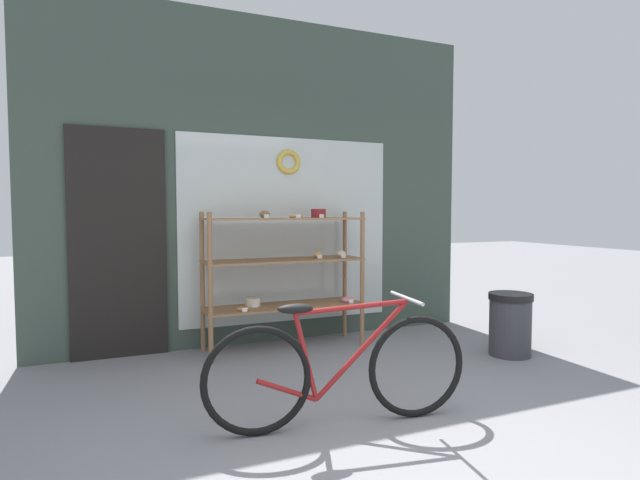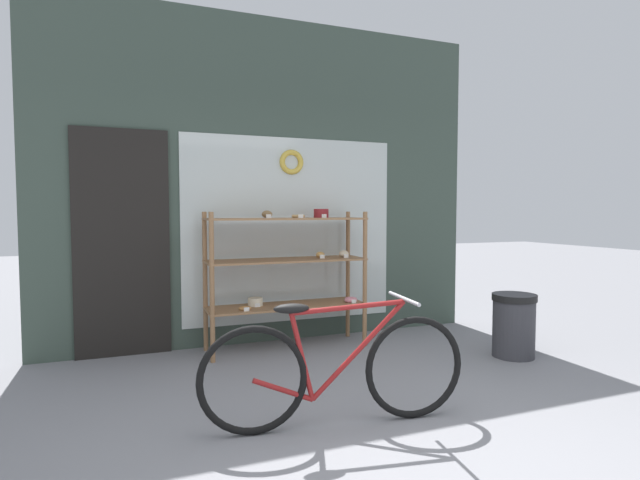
# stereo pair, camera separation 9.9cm
# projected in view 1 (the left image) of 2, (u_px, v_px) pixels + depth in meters

# --- Properties ---
(ground_plane) EXTENTS (30.00, 30.00, 0.00)m
(ground_plane) POSITION_uv_depth(u_px,v_px,m) (430.00, 470.00, 2.60)
(ground_plane) COLOR gray
(storefront_facade) EXTENTS (4.55, 0.13, 3.30)m
(storefront_facade) POSITION_uv_depth(u_px,v_px,m) (264.00, 186.00, 5.10)
(storefront_facade) COLOR #3D4C42
(storefront_facade) RESTS_ON ground_plane
(display_case) EXTENTS (1.55, 0.45, 1.37)m
(display_case) POSITION_uv_depth(u_px,v_px,m) (286.00, 265.00, 4.86)
(display_case) COLOR #8E6642
(display_case) RESTS_ON ground_plane
(bicycle) EXTENTS (1.70, 0.46, 0.80)m
(bicycle) POSITION_uv_depth(u_px,v_px,m) (339.00, 370.00, 3.11)
(bicycle) COLOR black
(bicycle) RESTS_ON ground_plane
(trash_bin) EXTENTS (0.40, 0.40, 0.58)m
(trash_bin) POSITION_uv_depth(u_px,v_px,m) (510.00, 321.00, 4.65)
(trash_bin) COLOR #38383D
(trash_bin) RESTS_ON ground_plane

